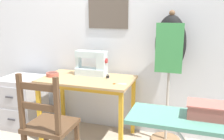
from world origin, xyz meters
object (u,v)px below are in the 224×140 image
Objects in this scene: scissors at (117,84)px; fabric_bowl at (53,74)px; storage_box at (207,110)px; dress_form at (170,52)px; wooden_chair at (49,126)px; thread_spool_near_machine at (108,77)px; filing_cabinet at (23,102)px; sewing_machine at (93,64)px.

fabric_bowl is at bearing 175.12° from scissors.
dress_form is at bearing 106.51° from storage_box.
wooden_chair is 1.39m from dress_form.
thread_spool_near_machine reaches higher than scissors.
fabric_bowl is 0.15× the size of wooden_chair.
fabric_bowl is 0.63m from thread_spool_near_machine.
wooden_chair is 1.10m from filing_cabinet.
storage_box is at bearing -29.21° from fabric_bowl.
storage_box is at bearing -73.49° from dress_form.
fabric_bowl is at bearing -8.21° from filing_cabinet.
fabric_bowl reaches higher than thread_spool_near_machine.
thread_spool_near_machine is at bearing 69.35° from wooden_chair.
filing_cabinet is 0.44× the size of dress_form.
thread_spool_near_machine is 0.07× the size of filing_cabinet.
scissors is at bearing -47.25° from thread_spool_near_machine.
sewing_machine is at bearing 160.38° from thread_spool_near_machine.
fabric_bowl is 0.10× the size of dress_form.
thread_spool_near_machine is (0.62, 0.11, -0.00)m from fabric_bowl.
storage_box is (0.81, -0.82, 0.14)m from scissors.
scissors is at bearing -148.04° from dress_form.
thread_spool_near_machine is at bearing 132.75° from scissors.
scissors is at bearing -4.88° from fabric_bowl.
dress_form is at bearing 43.18° from wooden_chair.
dress_form is (0.47, 0.30, 0.31)m from scissors.
dress_form reaches higher than thread_spool_near_machine.
wooden_chair is at bearing -128.20° from scissors.
sewing_machine is 0.47m from fabric_bowl.
fabric_bowl is 0.79m from scissors.
filing_cabinet is (-0.91, -0.11, -0.52)m from sewing_machine.
fabric_bowl reaches higher than filing_cabinet.
dress_form reaches higher than sewing_machine.
sewing_machine is 2.65× the size of fabric_bowl.
fabric_bowl is 0.61× the size of storage_box.
scissors is 0.64m from dress_form.
filing_cabinet is 1.89m from dress_form.
wooden_chair reaches higher than scissors.
storage_box is (1.18, -1.08, 0.02)m from sewing_machine.
scissors is 1.16m from storage_box.
storage_box is at bearing -11.39° from wooden_chair.
dress_form reaches higher than filing_cabinet.
scissors is 0.77m from wooden_chair.
dress_form is at bearing 10.28° from thread_spool_near_machine.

